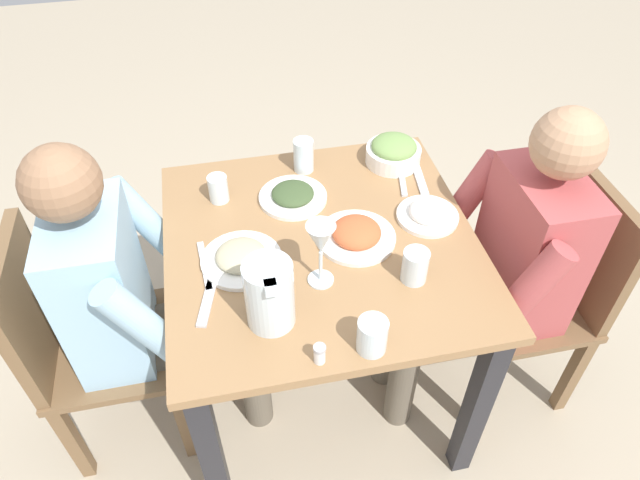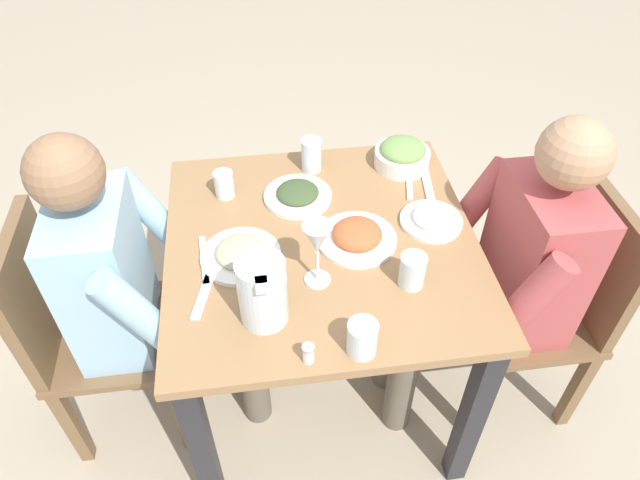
{
  "view_description": "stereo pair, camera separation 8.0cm",
  "coord_description": "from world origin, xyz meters",
  "px_view_note": "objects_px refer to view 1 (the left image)",
  "views": [
    {
      "loc": [
        -1.16,
        0.25,
        1.89
      ],
      "look_at": [
        -0.03,
        0.01,
        0.78
      ],
      "focal_mm": 32.42,
      "sensor_mm": 36.0,
      "label": 1
    },
    {
      "loc": [
        -1.17,
        0.17,
        1.89
      ],
      "look_at": [
        -0.03,
        0.01,
        0.78
      ],
      "focal_mm": 32.42,
      "sensor_mm": 36.0,
      "label": 2
    }
  ],
  "objects_px": {
    "chair_far": "(81,339)",
    "diner_near": "(499,265)",
    "salad_bowl": "(393,151)",
    "water_glass_near_left": "(372,335)",
    "water_glass_far_right": "(415,266)",
    "plate_yoghurt": "(428,213)",
    "plate_dolmas": "(293,195)",
    "wine_glass": "(321,242)",
    "diner_far": "(140,297)",
    "plate_beans": "(241,257)",
    "plate_rice_curry": "(356,234)",
    "salt_shaker": "(320,354)",
    "water_glass_center": "(218,189)",
    "water_pitcher": "(269,294)",
    "water_glass_far_left": "(304,155)",
    "dining_table": "(321,271)",
    "chair_near": "(547,287)"
  },
  "relations": [
    {
      "from": "chair_far",
      "to": "diner_near",
      "type": "xyz_separation_m",
      "value": [
        -0.1,
        -1.27,
        0.14
      ]
    },
    {
      "from": "diner_near",
      "to": "salad_bowl",
      "type": "bearing_deg",
      "value": 28.38
    },
    {
      "from": "water_glass_near_left",
      "to": "water_glass_far_right",
      "type": "distance_m",
      "value": 0.26
    },
    {
      "from": "plate_yoghurt",
      "to": "plate_dolmas",
      "type": "bearing_deg",
      "value": 65.87
    },
    {
      "from": "wine_glass",
      "to": "salad_bowl",
      "type": "bearing_deg",
      "value": -36.18
    },
    {
      "from": "diner_near",
      "to": "water_glass_near_left",
      "type": "distance_m",
      "value": 0.6
    },
    {
      "from": "wine_glass",
      "to": "diner_far",
      "type": "bearing_deg",
      "value": 72.68
    },
    {
      "from": "diner_near",
      "to": "plate_beans",
      "type": "bearing_deg",
      "value": 86.0
    },
    {
      "from": "plate_rice_curry",
      "to": "salt_shaker",
      "type": "relative_size",
      "value": 4.19
    },
    {
      "from": "plate_dolmas",
      "to": "water_glass_center",
      "type": "relative_size",
      "value": 2.45
    },
    {
      "from": "plate_yoghurt",
      "to": "salt_shaker",
      "type": "distance_m",
      "value": 0.6
    },
    {
      "from": "chair_far",
      "to": "water_glass_near_left",
      "type": "bearing_deg",
      "value": -116.8
    },
    {
      "from": "diner_far",
      "to": "water_glass_far_right",
      "type": "distance_m",
      "value": 0.79
    },
    {
      "from": "water_glass_far_right",
      "to": "salt_shaker",
      "type": "distance_m",
      "value": 0.36
    },
    {
      "from": "water_glass_far_right",
      "to": "wine_glass",
      "type": "xyz_separation_m",
      "value": [
        0.04,
        0.24,
        0.09
      ]
    },
    {
      "from": "plate_rice_curry",
      "to": "plate_dolmas",
      "type": "bearing_deg",
      "value": 34.31
    },
    {
      "from": "water_pitcher",
      "to": "water_glass_far_right",
      "type": "height_order",
      "value": "water_pitcher"
    },
    {
      "from": "plate_rice_curry",
      "to": "water_glass_center",
      "type": "bearing_deg",
      "value": 54.83
    },
    {
      "from": "salad_bowl",
      "to": "water_glass_center",
      "type": "xyz_separation_m",
      "value": [
        -0.08,
        0.58,
        0.0
      ]
    },
    {
      "from": "water_glass_near_left",
      "to": "diner_far",
      "type": "bearing_deg",
      "value": 55.59
    },
    {
      "from": "water_glass_far_left",
      "to": "plate_dolmas",
      "type": "bearing_deg",
      "value": 156.76
    },
    {
      "from": "diner_near",
      "to": "salad_bowl",
      "type": "distance_m",
      "value": 0.49
    },
    {
      "from": "diner_far",
      "to": "water_glass_near_left",
      "type": "relative_size",
      "value": 12.28
    },
    {
      "from": "water_glass_far_left",
      "to": "water_pitcher",
      "type": "bearing_deg",
      "value": 161.83
    },
    {
      "from": "chair_far",
      "to": "wine_glass",
      "type": "relative_size",
      "value": 4.34
    },
    {
      "from": "water_pitcher",
      "to": "wine_glass",
      "type": "bearing_deg",
      "value": -55.25
    },
    {
      "from": "chair_far",
      "to": "water_glass_near_left",
      "type": "distance_m",
      "value": 0.92
    },
    {
      "from": "water_pitcher",
      "to": "plate_dolmas",
      "type": "relative_size",
      "value": 0.91
    },
    {
      "from": "water_glass_far_right",
      "to": "salt_shaker",
      "type": "height_order",
      "value": "water_glass_far_right"
    },
    {
      "from": "diner_near",
      "to": "plate_dolmas",
      "type": "distance_m",
      "value": 0.66
    },
    {
      "from": "dining_table",
      "to": "water_pitcher",
      "type": "height_order",
      "value": "water_pitcher"
    },
    {
      "from": "water_pitcher",
      "to": "salad_bowl",
      "type": "relative_size",
      "value": 1.05
    },
    {
      "from": "chair_near",
      "to": "water_glass_far_right",
      "type": "height_order",
      "value": "chair_near"
    },
    {
      "from": "dining_table",
      "to": "diner_near",
      "type": "xyz_separation_m",
      "value": [
        -0.09,
        -0.53,
        0.0
      ]
    },
    {
      "from": "plate_rice_curry",
      "to": "salad_bowl",
      "type": "bearing_deg",
      "value": -32.28
    },
    {
      "from": "water_pitcher",
      "to": "plate_yoghurt",
      "type": "distance_m",
      "value": 0.59
    },
    {
      "from": "chair_far",
      "to": "wine_glass",
      "type": "distance_m",
      "value": 0.83
    },
    {
      "from": "water_glass_center",
      "to": "salt_shaker",
      "type": "bearing_deg",
      "value": -164.35
    },
    {
      "from": "plate_beans",
      "to": "water_glass_center",
      "type": "xyz_separation_m",
      "value": [
        0.28,
        0.04,
        0.03
      ]
    },
    {
      "from": "water_glass_near_left",
      "to": "salt_shaker",
      "type": "relative_size",
      "value": 1.73
    },
    {
      "from": "chair_near",
      "to": "salt_shaker",
      "type": "bearing_deg",
      "value": 110.44
    },
    {
      "from": "plate_yoghurt",
      "to": "water_glass_far_right",
      "type": "distance_m",
      "value": 0.25
    },
    {
      "from": "diner_near",
      "to": "water_glass_far_right",
      "type": "bearing_deg",
      "value": 107.75
    },
    {
      "from": "chair_near",
      "to": "plate_dolmas",
      "type": "distance_m",
      "value": 0.88
    },
    {
      "from": "dining_table",
      "to": "plate_yoghurt",
      "type": "xyz_separation_m",
      "value": [
        0.03,
        -0.33,
        0.15
      ]
    },
    {
      "from": "plate_rice_curry",
      "to": "plate_dolmas",
      "type": "height_order",
      "value": "plate_rice_curry"
    },
    {
      "from": "plate_beans",
      "to": "water_glass_far_right",
      "type": "bearing_deg",
      "value": -109.53
    },
    {
      "from": "diner_far",
      "to": "wine_glass",
      "type": "relative_size",
      "value": 5.85
    },
    {
      "from": "diner_near",
      "to": "salad_bowl",
      "type": "relative_size",
      "value": 6.36
    },
    {
      "from": "diner_far",
      "to": "water_glass_far_left",
      "type": "xyz_separation_m",
      "value": [
        0.33,
        -0.55,
        0.18
      ]
    }
  ]
}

